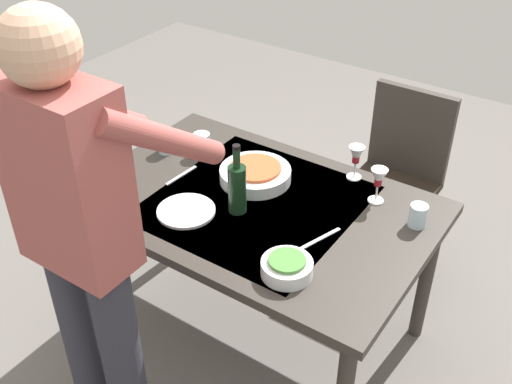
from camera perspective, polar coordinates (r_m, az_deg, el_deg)
name	(u,v)px	position (r m, az deg, el deg)	size (l,w,h in m)	color
ground_plane	(256,327)	(2.94, 0.00, -12.43)	(6.00, 6.00, 0.00)	#66605B
dining_table	(256,217)	(2.50, 0.00, -2.35)	(1.39, 0.92, 0.72)	#332D28
chair_near	(399,169)	(3.09, 13.09, 2.05)	(0.40, 0.40, 0.91)	black
person_server	(83,234)	(1.98, -15.72, -3.78)	(0.42, 0.61, 1.69)	#2D2D38
wine_bottle	(237,187)	(2.35, -1.76, 0.44)	(0.07, 0.07, 0.30)	black
wine_glass_left	(378,179)	(2.45, 11.29, 1.16)	(0.07, 0.07, 0.15)	white
wine_glass_right	(356,157)	(2.59, 9.26, 3.27)	(0.07, 0.07, 0.15)	white
water_cup_near_left	(418,215)	(2.39, 14.79, -2.12)	(0.07, 0.07, 0.09)	silver
water_cup_near_right	(165,144)	(2.79, -8.41, 4.46)	(0.07, 0.07, 0.09)	silver
water_cup_far_left	(202,144)	(2.76, -5.04, 4.46)	(0.07, 0.07, 0.10)	silver
serving_bowl_pasta	(255,174)	(2.57, -0.07, 1.72)	(0.30, 0.30, 0.07)	silver
side_bowl_salad	(287,267)	(2.11, 2.88, -6.94)	(0.18, 0.18, 0.07)	silver
dinner_plate_near	(186,211)	(2.42, -6.50, -1.75)	(0.23, 0.23, 0.01)	silver
table_knife	(320,239)	(2.28, 5.93, -4.36)	(0.01, 0.20, 0.01)	silver
table_fork	(181,175)	(2.64, -6.95, 1.54)	(0.01, 0.18, 0.01)	silver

